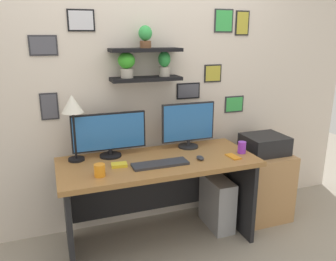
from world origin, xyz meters
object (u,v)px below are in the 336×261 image
(desk_lamp, at_px, (72,109))
(printer, at_px, (264,144))
(monitor_left, at_px, (109,134))
(computer_tower_right, at_px, (217,202))
(pen_cup, at_px, (242,147))
(desk, at_px, (157,181))
(keyboard, at_px, (160,164))
(drawer_cabinet, at_px, (261,184))
(computer_mouse, at_px, (200,158))
(monitor_right, at_px, (188,125))
(scissors_tray, at_px, (119,165))
(cell_phone, at_px, (233,156))
(coffee_mug, at_px, (100,170))

(desk_lamp, distance_m, printer, 1.77)
(monitor_left, distance_m, computer_tower_right, 1.18)
(pen_cup, distance_m, computer_tower_right, 0.60)
(computer_tower_right, bearing_deg, printer, 5.24)
(desk, relative_size, printer, 4.20)
(monitor_left, relative_size, keyboard, 1.38)
(pen_cup, bearing_deg, desk_lamp, 167.58)
(drawer_cabinet, bearing_deg, printer, 90.00)
(computer_mouse, relative_size, pen_cup, 0.90)
(monitor_right, bearing_deg, drawer_cabinet, -9.62)
(monitor_left, xyz_separation_m, scissors_tray, (0.02, -0.25, -0.18))
(monitor_left, distance_m, scissors_tray, 0.31)
(computer_mouse, height_order, computer_tower_right, computer_mouse)
(desk, height_order, monitor_left, monitor_left)
(desk_lamp, xyz_separation_m, drawer_cabinet, (1.71, -0.12, -0.85))
(computer_tower_right, bearing_deg, monitor_left, 169.62)
(keyboard, height_order, cell_phone, keyboard)
(monitor_right, bearing_deg, computer_tower_right, -36.74)
(desk_lamp, distance_m, coffee_mug, 0.55)
(coffee_mug, height_order, computer_tower_right, coffee_mug)
(computer_mouse, bearing_deg, desk, 152.52)
(coffee_mug, distance_m, scissors_tray, 0.22)
(monitor_left, height_order, drawer_cabinet, monitor_left)
(cell_phone, bearing_deg, coffee_mug, 175.58)
(monitor_right, bearing_deg, pen_cup, -39.51)
(desk_lamp, distance_m, pen_cup, 1.43)
(desk, distance_m, drawer_cabinet, 1.11)
(keyboard, distance_m, coffee_mug, 0.48)
(pen_cup, bearing_deg, cell_phone, -151.80)
(desk_lamp, bearing_deg, drawer_cabinet, -3.89)
(desk, bearing_deg, printer, 2.05)
(computer_mouse, bearing_deg, computer_tower_right, 31.40)
(monitor_left, xyz_separation_m, printer, (1.44, -0.12, -0.21))
(monitor_left, relative_size, computer_mouse, 6.73)
(coffee_mug, bearing_deg, computer_mouse, 4.00)
(scissors_tray, distance_m, drawer_cabinet, 1.48)
(pen_cup, bearing_deg, monitor_left, 164.13)
(scissors_tray, xyz_separation_m, drawer_cabinet, (1.41, 0.13, -0.44))
(desk_lamp, bearing_deg, desk, -13.89)
(monitor_left, height_order, desk_lamp, desk_lamp)
(cell_phone, distance_m, printer, 0.54)
(cell_phone, height_order, coffee_mug, coffee_mug)
(desk, distance_m, pen_cup, 0.78)
(keyboard, bearing_deg, scissors_tray, 164.73)
(monitor_left, bearing_deg, drawer_cabinet, -4.95)
(scissors_tray, bearing_deg, desk_lamp, 140.86)
(keyboard, relative_size, printer, 1.16)
(monitor_right, bearing_deg, monitor_left, 179.99)
(computer_mouse, distance_m, desk_lamp, 1.08)
(printer, bearing_deg, pen_cup, -153.57)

